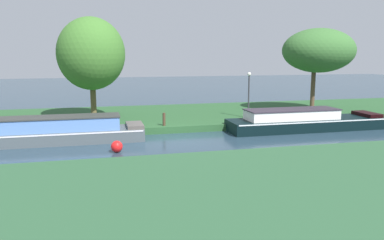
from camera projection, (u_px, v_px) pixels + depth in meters
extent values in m
plane|color=#243948|center=(180.00, 141.00, 20.44)|extent=(120.00, 120.00, 0.00)
cube|color=#26512A|center=(160.00, 117.00, 27.10)|extent=(72.00, 10.00, 0.40)
cube|color=#295333|center=(241.00, 198.00, 11.79)|extent=(72.00, 10.00, 0.40)
cube|color=#485258|center=(60.00, 136.00, 20.07)|extent=(8.73, 2.04, 0.65)
cube|color=white|center=(60.00, 131.00, 20.02)|extent=(8.55, 2.07, 0.07)
cube|color=#5B85CC|center=(58.00, 124.00, 19.94)|extent=(6.30, 1.55, 0.67)
cube|color=#323432|center=(57.00, 117.00, 19.87)|extent=(6.40, 1.63, 0.06)
cube|color=#534D49|center=(135.00, 125.00, 20.92)|extent=(0.88, 1.71, 0.19)
cube|color=black|center=(305.00, 124.00, 23.44)|extent=(9.71, 2.25, 0.70)
cube|color=white|center=(305.00, 119.00, 23.38)|extent=(9.52, 2.28, 0.07)
cube|color=white|center=(292.00, 115.00, 23.11)|extent=(5.64, 1.71, 0.56)
cube|color=#322A35|center=(292.00, 109.00, 23.06)|extent=(5.74, 1.80, 0.06)
cube|color=black|center=(367.00, 114.00, 24.39)|extent=(0.94, 1.89, 0.22)
cylinder|color=brown|center=(93.00, 96.00, 25.08)|extent=(0.37, 0.37, 2.97)
ellipsoid|color=#3E722B|center=(91.00, 54.00, 24.11)|extent=(4.26, 4.38, 4.60)
cylinder|color=brown|center=(313.00, 87.00, 28.74)|extent=(0.32, 0.32, 3.59)
ellipsoid|color=#386830|center=(319.00, 50.00, 27.76)|extent=(5.53, 4.26, 3.21)
cylinder|color=#333338|center=(249.00, 97.00, 25.26)|extent=(0.10, 0.10, 2.79)
sphere|color=white|center=(249.00, 74.00, 25.00)|extent=(0.24, 0.24, 0.24)
cylinder|color=#433122|center=(164.00, 119.00, 22.61)|extent=(0.17, 0.17, 0.76)
sphere|color=red|center=(117.00, 147.00, 18.02)|extent=(0.56, 0.56, 0.56)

